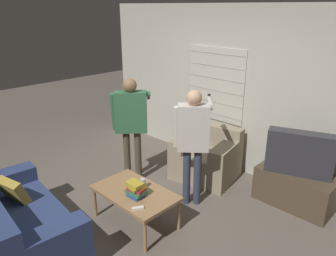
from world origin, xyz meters
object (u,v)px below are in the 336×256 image
object	(u,v)px
tv	(300,153)
book_stack	(136,189)
person_left_standing	(131,118)
soda_can	(143,183)
coffee_table	(135,194)
spare_remote	(138,208)
person_right_standing	(193,135)
couch_blue	(18,223)
armchair_beige	(207,157)

from	to	relation	value
tv	book_stack	world-z (taller)	tv
person_left_standing	soda_can	world-z (taller)	person_left_standing
coffee_table	spare_remote	distance (m)	0.37
person_right_standing	couch_blue	bearing A→B (deg)	-152.82
book_stack	spare_remote	xyz separation A→B (m)	(0.21, -0.16, -0.08)
armchair_beige	person_left_standing	world-z (taller)	person_left_standing
couch_blue	book_stack	size ratio (longest dim) A/B	7.57
book_stack	soda_can	size ratio (longest dim) A/B	1.84
tv	person_left_standing	bearing A→B (deg)	6.52
couch_blue	tv	distance (m)	3.43
book_stack	spare_remote	bearing A→B (deg)	-36.52
person_left_standing	person_right_standing	size ratio (longest dim) A/B	1.00
spare_remote	armchair_beige	bearing A→B (deg)	133.84
couch_blue	book_stack	distance (m)	1.32
book_stack	armchair_beige	bearing A→B (deg)	97.49
couch_blue	soda_can	size ratio (longest dim) A/B	13.94
armchair_beige	coffee_table	xyz separation A→B (m)	(0.13, -1.55, 0.08)
couch_blue	person_left_standing	size ratio (longest dim) A/B	1.12
person_left_standing	soda_can	size ratio (longest dim) A/B	12.47
person_left_standing	soda_can	bearing A→B (deg)	-80.13
couch_blue	armchair_beige	size ratio (longest dim) A/B	1.70
book_stack	person_right_standing	bearing A→B (deg)	82.75
armchair_beige	person_right_standing	xyz separation A→B (m)	(0.32, -0.73, 0.67)
couch_blue	armchair_beige	distance (m)	2.76
tv	soda_can	size ratio (longest dim) A/B	6.63
tv	person_right_standing	size ratio (longest dim) A/B	0.53
person_right_standing	soda_can	distance (m)	0.87
couch_blue	soda_can	xyz separation A→B (m)	(0.60, 1.28, 0.21)
tv	person_right_standing	xyz separation A→B (m)	(-1.01, -0.91, 0.23)
coffee_table	person_left_standing	bearing A→B (deg)	141.47
couch_blue	person_right_standing	distance (m)	2.24
armchair_beige	person_left_standing	xyz separation A→B (m)	(-0.73, -0.87, 0.68)
spare_remote	tv	bearing A→B (deg)	95.23
armchair_beige	spare_remote	distance (m)	1.82
person_left_standing	book_stack	bearing A→B (deg)	-85.14
tv	person_right_standing	distance (m)	1.38
book_stack	spare_remote	world-z (taller)	book_stack
person_left_standing	couch_blue	bearing A→B (deg)	-128.98
person_right_standing	book_stack	size ratio (longest dim) A/B	6.74
book_stack	tv	bearing A→B (deg)	57.80
couch_blue	spare_remote	xyz separation A→B (m)	(0.89, 0.95, 0.15)
couch_blue	coffee_table	bearing A→B (deg)	68.01
person_right_standing	soda_can	size ratio (longest dim) A/B	12.41
armchair_beige	tv	world-z (taller)	tv
soda_can	book_stack	bearing A→B (deg)	-66.30
coffee_table	person_left_standing	size ratio (longest dim) A/B	0.65
couch_blue	person_right_standing	size ratio (longest dim) A/B	1.12
tv	spare_remote	distance (m)	2.16
tv	spare_remote	size ratio (longest dim) A/B	6.31
armchair_beige	person_right_standing	world-z (taller)	person_right_standing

